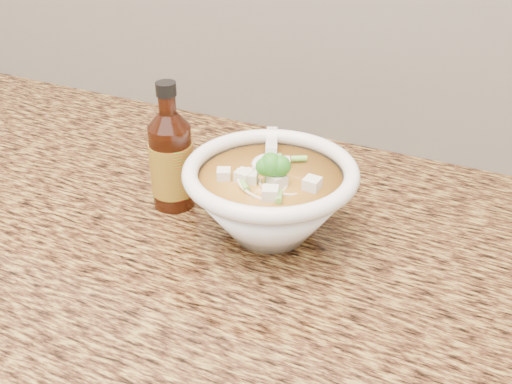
% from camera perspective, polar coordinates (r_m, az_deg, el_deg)
% --- Properties ---
extents(counter_slab, '(4.00, 0.68, 0.04)m').
position_cam_1_polar(counter_slab, '(0.93, -10.73, -1.90)').
color(counter_slab, olive).
rests_on(counter_slab, cabinet).
extents(soup_bowl, '(0.22, 0.24, 0.12)m').
position_cam_1_polar(soup_bowl, '(0.81, 1.28, -0.64)').
color(soup_bowl, white).
rests_on(soup_bowl, counter_slab).
extents(hot_sauce_bottle, '(0.06, 0.06, 0.18)m').
position_cam_1_polar(hot_sauce_bottle, '(0.87, -7.52, 2.77)').
color(hot_sauce_bottle, '#401608').
rests_on(hot_sauce_bottle, counter_slab).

